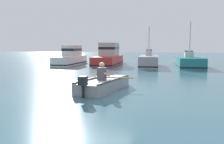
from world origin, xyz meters
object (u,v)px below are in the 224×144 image
rowboat_with_person (104,84)px  moored_boat_grey (149,61)px  moored_boat_white (71,57)px  moored_boat_red (108,56)px  moored_boat_teal (189,62)px

rowboat_with_person → moored_boat_grey: moored_boat_grey is taller
moored_boat_white → moored_boat_grey: (7.78, -0.68, -0.25)m
moored_boat_red → rowboat_with_person: bearing=-77.3°
moored_boat_red → moored_boat_teal: (7.64, -1.59, -0.37)m
moored_boat_white → moored_boat_grey: moored_boat_grey is taller
rowboat_with_person → moored_boat_teal: 12.83m
moored_boat_white → rowboat_with_person: bearing=-62.1°
rowboat_with_person → moored_boat_red: 13.93m
rowboat_with_person → moored_boat_grey: size_ratio=0.74×
moored_boat_red → moored_boat_teal: moored_boat_teal is taller
moored_boat_grey → moored_boat_teal: size_ratio=1.09×
moored_boat_red → moored_boat_teal: size_ratio=1.32×
moored_boat_red → moored_boat_teal: bearing=-11.7°
rowboat_with_person → moored_boat_red: bearing=102.7°
rowboat_with_person → moored_boat_teal: (4.58, 11.99, 0.18)m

